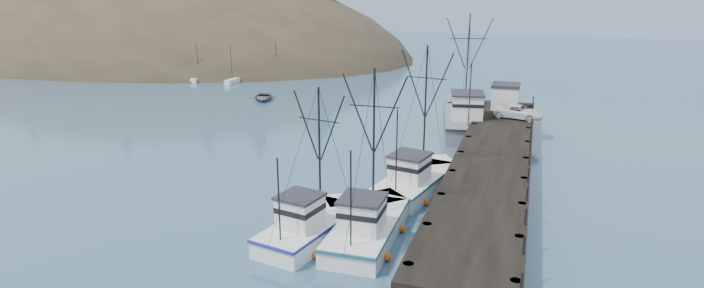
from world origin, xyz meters
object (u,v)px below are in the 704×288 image
Objects in this scene: pier at (493,158)px; work_vessel at (465,119)px; trawler_near at (369,225)px; motorboat at (263,100)px; trawler_mid at (313,225)px; trawler_far at (417,179)px; pickup_truck at (519,112)px; pier_shed at (505,96)px.

work_vessel is at bearing 105.48° from pier.
trawler_near is 2.15× the size of motorboat.
pier is 4.46× the size of trawler_mid.
trawler_far is (-5.32, -4.55, -0.87)m from pier.
pickup_truck is at bearing 83.73° from pier.
work_vessel is at bearing 85.14° from trawler_near.
trawler_near is (-6.50, -13.89, -0.87)m from pier.
pier_shed is (6.33, 31.89, 2.60)m from trawler_near.
trawler_far is 2.28× the size of pickup_truck.
work_vessel is 5.86m from pickup_truck.
pier_shed is at bearing 77.12° from trawler_far.
pier is at bearing 64.92° from trawler_near.
pier_shed is (5.16, 22.55, 2.60)m from trawler_far.
pier_shed reaches higher than pickup_truck.
trawler_near is 3.44× the size of pier_shed.
motorboat is (-32.45, 22.26, -1.69)m from pier.
trawler_mid is at bearing -163.56° from trawler_near.
trawler_mid is 34.38m from pier_shed.
pickup_truck is 35.13m from motorboat.
trawler_near is at bearing 16.44° from trawler_mid.
pier_shed is (3.90, 3.30, 2.19)m from work_vessel.
trawler_far is at bearing 82.81° from trawler_near.
trawler_far is 3.57× the size of pier_shed.
work_vessel is at bearing 93.18° from pickup_truck.
work_vessel is at bearing 78.89° from trawler_mid.
pier is at bearing 40.54° from trawler_far.
trawler_near is 0.96× the size of trawler_far.
trawler_far reaches higher than pier.
trawler_mid is at bearing -106.45° from pier_shed.
pier reaches higher than motorboat.
pickup_truck reaches higher than pier.
trawler_mid is at bearing -123.57° from pier.
motorboat is at bearing 125.68° from trawler_near.
motorboat is at bearing 121.29° from trawler_mid.
pickup_truck is at bearing 69.45° from trawler_far.
pier is 39.39m from motorboat.
pier is 8.77× the size of pickup_truck.
trawler_near reaches higher than pickup_truck.
trawler_mid is at bearing 172.10° from pickup_truck.
pier is at bearing 56.43° from trawler_mid.
trawler_far is (4.55, 10.33, 0.00)m from trawler_mid.
pier_shed is at bearing 78.77° from trawler_near.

